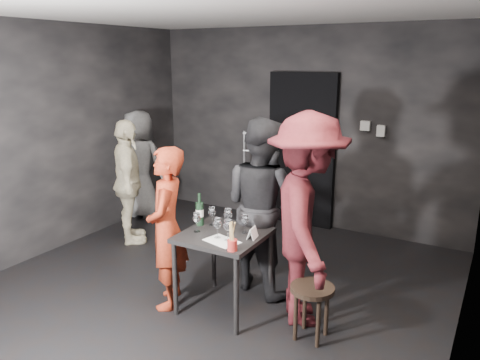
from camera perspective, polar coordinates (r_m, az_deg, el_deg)
The scene contains 26 objects.
floor at distance 4.79m, azimuth -4.57°, elevation -13.84°, with size 4.50×5.00×0.02m, color black.
ceiling at distance 4.23m, azimuth -5.36°, elevation 20.26°, with size 4.50×5.00×0.02m, color silver.
wall_back at distance 6.49m, azimuth 7.82°, elevation 6.28°, with size 4.50×0.04×2.70m, color black.
wall_left at distance 5.88m, azimuth -23.32°, elevation 4.34°, with size 0.04×5.00×2.70m, color black.
wall_right at distance 3.58m, azimuth 26.20°, elevation -2.02°, with size 0.04×5.00×2.70m, color black.
doorway at distance 6.48m, azimuth 7.53°, elevation 3.59°, with size 0.95×0.10×2.10m, color black.
wallbox_upper at distance 6.16m, azimuth 15.04°, elevation 6.41°, with size 0.12×0.06×0.12m, color #B7B7B2.
wallbox_lower at distance 6.12m, azimuth 16.82°, elevation 5.76°, with size 0.10×0.06×0.14m, color #B7B7B2.
hand_truck at distance 6.72m, azimuth 1.75°, elevation -3.11°, with size 0.43×0.36×1.28m.
tasting_table at distance 4.29m, azimuth -2.00°, elevation -7.72°, with size 0.72×0.72×0.75m.
stool at distance 4.01m, azimuth 8.77°, elevation -13.85°, with size 0.36×0.36×0.47m.
server_red at distance 4.38m, azimuth -8.92°, elevation -5.68°, with size 0.56×0.37×1.55m, color #A63118.
woman_black at distance 4.58m, azimuth 2.75°, elevation -1.40°, with size 0.99×0.54×2.03m, color black.
man_maroon at distance 4.00m, azimuth 8.25°, elevation -1.78°, with size 1.50×0.70×2.32m, color #51161B.
bystander_cream at distance 5.97m, azimuth -13.51°, elevation 0.03°, with size 0.96×0.46×1.63m, color #F5E7BE.
bystander_grey at distance 6.91m, azimuth -12.13°, elevation 2.11°, with size 0.80×0.44×1.64m, color gray.
tasting_mat at distance 4.07m, azimuth -2.21°, elevation -7.45°, with size 0.30×0.20×0.00m, color white.
wine_glass_a at distance 4.27m, azimuth -5.30°, elevation -5.04°, with size 0.07×0.07×0.20m, color white, non-canonical shape.
wine_glass_b at distance 4.42m, azimuth -3.43°, elevation -4.29°, with size 0.07×0.07×0.20m, color white, non-canonical shape.
wine_glass_c at distance 4.31m, azimuth -1.48°, elevation -4.63°, with size 0.08×0.08×0.22m, color white, non-canonical shape.
wine_glass_d at distance 4.11m, azimuth -2.75°, elevation -5.74°, with size 0.08×0.08×0.21m, color white, non-canonical shape.
wine_glass_e at distance 4.05m, azimuth -1.50°, elevation -6.01°, with size 0.08×0.08×0.21m, color white, non-canonical shape.
wine_glass_f at distance 4.22m, azimuth 0.59°, elevation -5.27°, with size 0.07×0.07×0.19m, color white, non-canonical shape.
wine_bottle at distance 4.43m, azimuth -4.94°, elevation -4.01°, with size 0.08×0.08×0.31m.
breadstick_cup at distance 3.84m, azimuth -0.95°, elevation -6.96°, with size 0.08×0.08×0.26m.
reserved_card at distance 4.12m, azimuth 1.35°, elevation -6.43°, with size 0.08×0.13×0.10m, color white, non-canonical shape.
Camera 1 is at (2.42, -3.45, 2.29)m, focal length 35.00 mm.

